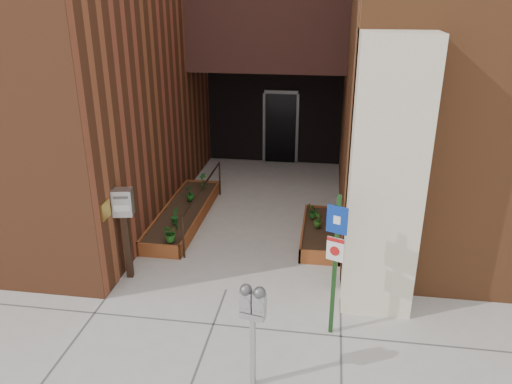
% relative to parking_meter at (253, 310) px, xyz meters
% --- Properties ---
extents(ground, '(80.00, 80.00, 0.00)m').
position_rel_parking_meter_xyz_m(ground, '(-0.82, 2.18, -1.19)').
color(ground, '#9E9991').
rests_on(ground, ground).
extents(planter_left, '(0.90, 3.60, 0.30)m').
position_rel_parking_meter_xyz_m(planter_left, '(-2.37, 4.88, -1.06)').
color(planter_left, brown).
rests_on(planter_left, ground).
extents(planter_right, '(0.80, 2.20, 0.30)m').
position_rel_parking_meter_xyz_m(planter_right, '(0.78, 4.38, -1.06)').
color(planter_right, brown).
rests_on(planter_right, ground).
extents(handrail, '(0.04, 3.34, 0.90)m').
position_rel_parking_meter_xyz_m(handrail, '(-1.87, 4.83, -0.45)').
color(handrail, black).
rests_on(handrail, ground).
extents(parking_meter, '(0.36, 0.20, 1.54)m').
position_rel_parking_meter_xyz_m(parking_meter, '(0.00, 0.00, 0.00)').
color(parking_meter, '#9F9FA2').
rests_on(parking_meter, ground).
extents(sign_post, '(0.30, 0.14, 2.29)m').
position_rel_parking_meter_xyz_m(sign_post, '(1.01, 1.26, 0.22)').
color(sign_post, '#163A15').
rests_on(sign_post, ground).
extents(payment_dropbox, '(0.39, 0.32, 1.73)m').
position_rel_parking_meter_xyz_m(payment_dropbox, '(-2.66, 2.36, 0.06)').
color(payment_dropbox, black).
rests_on(payment_dropbox, ground).
extents(shrub_left_a, '(0.47, 0.47, 0.37)m').
position_rel_parking_meter_xyz_m(shrub_left_a, '(-2.16, 3.28, -0.71)').
color(shrub_left_a, '#1E5418').
rests_on(shrub_left_a, planter_left).
extents(shrub_left_b, '(0.21, 0.21, 0.35)m').
position_rel_parking_meter_xyz_m(shrub_left_b, '(-2.32, 4.08, -0.72)').
color(shrub_left_b, '#18551A').
rests_on(shrub_left_b, planter_left).
extents(shrub_left_c, '(0.28, 0.28, 0.36)m').
position_rel_parking_meter_xyz_m(shrub_left_c, '(-2.33, 5.33, -0.71)').
color(shrub_left_c, '#174F16').
rests_on(shrub_left_c, planter_left).
extents(shrub_left_d, '(0.30, 0.30, 0.40)m').
position_rel_parking_meter_xyz_m(shrub_left_d, '(-2.22, 6.14, -0.69)').
color(shrub_left_d, '#1A5E1D').
rests_on(shrub_left_d, planter_left).
extents(shrub_right_a, '(0.23, 0.23, 0.32)m').
position_rel_parking_meter_xyz_m(shrub_right_a, '(0.70, 4.35, -0.73)').
color(shrub_right_a, '#295919').
rests_on(shrub_right_a, planter_right).
extents(shrub_right_b, '(0.23, 0.23, 0.34)m').
position_rel_parking_meter_xyz_m(shrub_right_b, '(1.03, 4.49, -0.72)').
color(shrub_right_b, '#1B611D').
rests_on(shrub_right_b, planter_right).
extents(shrub_right_c, '(0.36, 0.36, 0.31)m').
position_rel_parking_meter_xyz_m(shrub_right_c, '(0.58, 4.78, -0.74)').
color(shrub_right_c, '#195117').
rests_on(shrub_right_c, planter_right).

